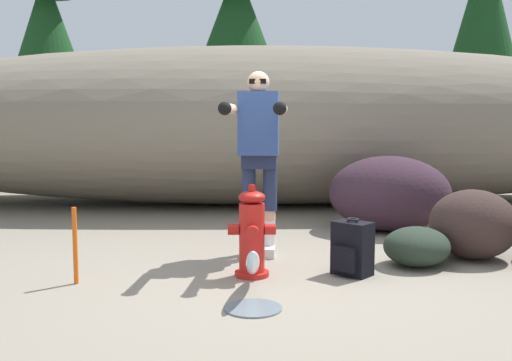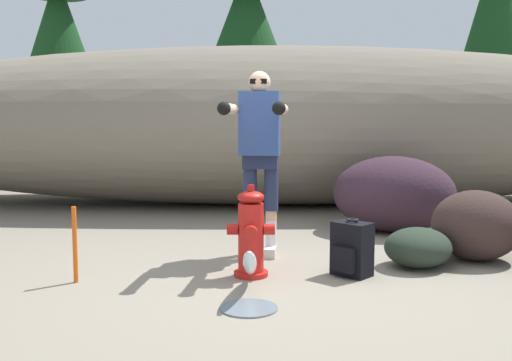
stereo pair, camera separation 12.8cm
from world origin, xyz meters
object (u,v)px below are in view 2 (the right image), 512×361
at_px(fire_hydrant, 251,235).
at_px(boulder_outlier, 418,247).
at_px(spare_backpack, 352,250).
at_px(boulder_large, 394,194).
at_px(survey_stake, 75,245).
at_px(boulder_small, 476,225).
at_px(utility_worker, 260,140).

bearing_deg(fire_hydrant, boulder_outlier, 12.27).
height_order(spare_backpack, boulder_large, boulder_large).
height_order(spare_backpack, survey_stake, survey_stake).
distance_m(fire_hydrant, boulder_small, 2.10).
bearing_deg(utility_worker, survey_stake, -52.83).
distance_m(boulder_small, survey_stake, 3.47).
relative_size(boulder_large, survey_stake, 2.27).
height_order(fire_hydrant, boulder_small, fire_hydrant).
height_order(fire_hydrant, boulder_large, boulder_large).
relative_size(utility_worker, survey_stake, 2.83).
distance_m(fire_hydrant, survey_stake, 1.38).
height_order(fire_hydrant, boulder_outlier, fire_hydrant).
xyz_separation_m(fire_hydrant, boulder_outlier, (1.44, 0.31, -0.17)).
distance_m(boulder_outlier, survey_stake, 2.85).
bearing_deg(fire_hydrant, boulder_small, 15.74).
xyz_separation_m(utility_worker, boulder_small, (1.95, -0.11, -0.76)).
bearing_deg(survey_stake, boulder_small, 12.68).
bearing_deg(boulder_outlier, spare_backpack, -155.07).
relative_size(boulder_outlier, survey_stake, 1.02).
height_order(fire_hydrant, utility_worker, utility_worker).
bearing_deg(spare_backpack, survey_stake, -41.85).
xyz_separation_m(fire_hydrant, survey_stake, (-1.37, -0.19, -0.04)).
bearing_deg(boulder_large, survey_stake, -144.69).
distance_m(boulder_large, boulder_small, 1.40).
height_order(boulder_outlier, survey_stake, survey_stake).
distance_m(fire_hydrant, spare_backpack, 0.83).
distance_m(utility_worker, survey_stake, 1.85).
relative_size(spare_backpack, boulder_outlier, 0.77).
xyz_separation_m(fire_hydrant, utility_worker, (0.07, 0.68, 0.73)).
xyz_separation_m(boulder_small, survey_stake, (-3.39, -0.76, -0.02)).
relative_size(spare_backpack, boulder_large, 0.34).
height_order(utility_worker, spare_backpack, utility_worker).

